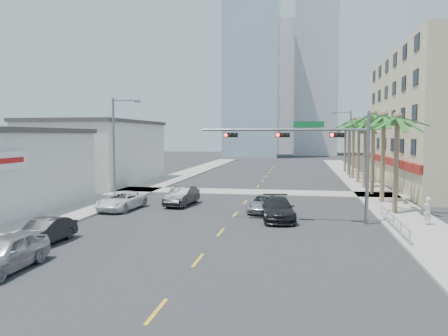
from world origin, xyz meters
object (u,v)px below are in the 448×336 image
at_px(car_parked_near, 5,253).
at_px(car_parked_mid, 45,232).
at_px(car_lane_left, 182,196).
at_px(car_lane_center, 264,203).
at_px(pedestrian, 427,211).
at_px(traffic_signal_mast, 317,147).
at_px(car_lane_right, 278,209).
at_px(car_parked_far, 121,201).

relative_size(car_parked_near, car_parked_mid, 1.12).
relative_size(car_lane_left, car_lane_center, 1.01).
bearing_deg(car_lane_center, car_parked_near, -116.88).
distance_m(car_lane_left, car_lane_center, 7.26).
height_order(car_parked_near, car_lane_left, car_parked_near).
xyz_separation_m(car_parked_mid, pedestrian, (21.50, 8.22, 0.35)).
relative_size(car_parked_near, car_lane_center, 1.00).
bearing_deg(traffic_signal_mast, car_lane_left, 153.18).
bearing_deg(car_lane_left, car_parked_near, -93.07).
bearing_deg(car_lane_right, car_parked_far, 163.51).
bearing_deg(car_lane_center, car_lane_left, 168.62).
bearing_deg(car_lane_left, car_lane_center, -9.67).
height_order(car_parked_near, car_lane_center, car_parked_near).
height_order(car_lane_center, pedestrian, pedestrian).
distance_m(car_parked_mid, pedestrian, 23.02).
bearing_deg(car_lane_left, car_parked_mid, -99.78).
relative_size(car_parked_near, car_lane_left, 0.99).
xyz_separation_m(car_lane_left, pedestrian, (17.70, -5.61, 0.26)).
relative_size(car_parked_far, car_lane_right, 0.96).
xyz_separation_m(car_parked_far, car_lane_left, (4.09, 2.92, 0.06)).
relative_size(car_parked_mid, pedestrian, 2.36).
xyz_separation_m(car_parked_mid, car_lane_center, (10.81, 11.92, -0.04)).
relative_size(car_lane_center, pedestrian, 2.62).
bearing_deg(car_lane_left, traffic_signal_mast, -21.22).
bearing_deg(car_lane_left, pedestrian, -12.00).
height_order(traffic_signal_mast, car_parked_mid, traffic_signal_mast).
xyz_separation_m(car_lane_left, car_lane_center, (7.00, -1.91, -0.13)).
xyz_separation_m(traffic_signal_mast, car_parked_near, (-13.58, -12.92, -4.27)).
distance_m(car_parked_near, car_lane_right, 17.36).
relative_size(traffic_signal_mast, car_lane_right, 2.11).
distance_m(car_lane_left, car_lane_right, 9.57).
bearing_deg(car_parked_far, traffic_signal_mast, -3.96).
xyz_separation_m(car_parked_mid, car_lane_right, (12.00, 8.89, 0.08)).
distance_m(car_lane_left, pedestrian, 18.57).
bearing_deg(pedestrian, car_lane_right, -34.46).
relative_size(car_parked_near, car_parked_far, 0.91).
distance_m(traffic_signal_mast, car_lane_right, 5.04).
xyz_separation_m(car_parked_mid, car_lane_left, (3.81, 13.83, 0.09)).
height_order(traffic_signal_mast, car_lane_left, traffic_signal_mast).
bearing_deg(car_parked_far, car_parked_mid, -82.82).
bearing_deg(pedestrian, car_parked_near, 1.49).
distance_m(car_parked_mid, car_lane_center, 16.09).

